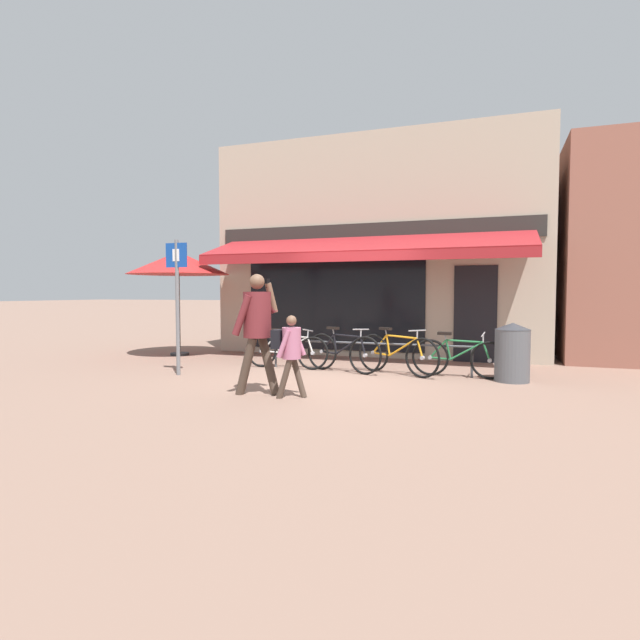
{
  "coord_description": "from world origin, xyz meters",
  "views": [
    {
      "loc": [
        2.75,
        -8.35,
        1.51
      ],
      "look_at": [
        -0.08,
        -0.42,
        1.05
      ],
      "focal_mm": 28.0,
      "sensor_mm": 36.0,
      "label": 1
    }
  ],
  "objects_px": {
    "bicycle_black": "(343,352)",
    "cafe_parasol": "(178,263)",
    "bicycle_silver": "(287,351)",
    "bicycle_green": "(459,357)",
    "pedestrian_child": "(289,347)",
    "bicycle_orange": "(397,354)",
    "parking_sign": "(177,293)",
    "pedestrian_adult": "(257,321)",
    "litter_bin": "(512,352)"
  },
  "relations": [
    {
      "from": "bicycle_black",
      "to": "bicycle_green",
      "type": "distance_m",
      "value": 2.14
    },
    {
      "from": "pedestrian_adult",
      "to": "parking_sign",
      "type": "relative_size",
      "value": 0.73
    },
    {
      "from": "bicycle_orange",
      "to": "litter_bin",
      "type": "xyz_separation_m",
      "value": [
        1.99,
        -0.06,
        0.12
      ]
    },
    {
      "from": "pedestrian_child",
      "to": "cafe_parasol",
      "type": "distance_m",
      "value": 5.89
    },
    {
      "from": "bicycle_black",
      "to": "bicycle_orange",
      "type": "xyz_separation_m",
      "value": [
        1.03,
        0.04,
        0.0
      ]
    },
    {
      "from": "litter_bin",
      "to": "pedestrian_child",
      "type": "bearing_deg",
      "value": -140.89
    },
    {
      "from": "cafe_parasol",
      "to": "pedestrian_adult",
      "type": "bearing_deg",
      "value": -42.39
    },
    {
      "from": "parking_sign",
      "to": "cafe_parasol",
      "type": "relative_size",
      "value": 0.99
    },
    {
      "from": "bicycle_black",
      "to": "bicycle_green",
      "type": "height_order",
      "value": "bicycle_black"
    },
    {
      "from": "bicycle_silver",
      "to": "bicycle_green",
      "type": "bearing_deg",
      "value": 0.2
    },
    {
      "from": "pedestrian_child",
      "to": "parking_sign",
      "type": "distance_m",
      "value": 3.03
    },
    {
      "from": "bicycle_green",
      "to": "parking_sign",
      "type": "relative_size",
      "value": 0.69
    },
    {
      "from": "parking_sign",
      "to": "bicycle_orange",
      "type": "bearing_deg",
      "value": 20.54
    },
    {
      "from": "bicycle_orange",
      "to": "pedestrian_child",
      "type": "relative_size",
      "value": 1.4
    },
    {
      "from": "bicycle_green",
      "to": "bicycle_orange",
      "type": "bearing_deg",
      "value": -174.19
    },
    {
      "from": "bicycle_orange",
      "to": "pedestrian_adult",
      "type": "height_order",
      "value": "pedestrian_adult"
    },
    {
      "from": "cafe_parasol",
      "to": "bicycle_silver",
      "type": "bearing_deg",
      "value": -17.45
    },
    {
      "from": "bicycle_black",
      "to": "parking_sign",
      "type": "bearing_deg",
      "value": -135.19
    },
    {
      "from": "pedestrian_adult",
      "to": "parking_sign",
      "type": "xyz_separation_m",
      "value": [
        -2.17,
        1.09,
        0.42
      ]
    },
    {
      "from": "pedestrian_child",
      "to": "bicycle_orange",
      "type": "bearing_deg",
      "value": 62.23
    },
    {
      "from": "bicycle_green",
      "to": "pedestrian_child",
      "type": "height_order",
      "value": "pedestrian_child"
    },
    {
      "from": "bicycle_orange",
      "to": "pedestrian_adult",
      "type": "distance_m",
      "value": 3.05
    },
    {
      "from": "pedestrian_child",
      "to": "bicycle_black",
      "type": "bearing_deg",
      "value": 84.13
    },
    {
      "from": "bicycle_black",
      "to": "cafe_parasol",
      "type": "distance_m",
      "value": 4.94
    },
    {
      "from": "parking_sign",
      "to": "litter_bin",
      "type": "bearing_deg",
      "value": 13.18
    },
    {
      "from": "bicycle_orange",
      "to": "bicycle_black",
      "type": "bearing_deg",
      "value": -152.34
    },
    {
      "from": "bicycle_black",
      "to": "pedestrian_child",
      "type": "height_order",
      "value": "pedestrian_child"
    },
    {
      "from": "bicycle_orange",
      "to": "bicycle_green",
      "type": "height_order",
      "value": "bicycle_orange"
    },
    {
      "from": "bicycle_orange",
      "to": "pedestrian_child",
      "type": "xyz_separation_m",
      "value": [
        -1.06,
        -2.54,
        0.35
      ]
    },
    {
      "from": "litter_bin",
      "to": "cafe_parasol",
      "type": "xyz_separation_m",
      "value": [
        -7.48,
        1.12,
        1.71
      ]
    },
    {
      "from": "cafe_parasol",
      "to": "bicycle_orange",
      "type": "bearing_deg",
      "value": -10.85
    },
    {
      "from": "litter_bin",
      "to": "cafe_parasol",
      "type": "distance_m",
      "value": 7.75
    },
    {
      "from": "bicycle_orange",
      "to": "pedestrian_child",
      "type": "distance_m",
      "value": 2.78
    },
    {
      "from": "bicycle_silver",
      "to": "cafe_parasol",
      "type": "xyz_separation_m",
      "value": [
        -3.26,
        1.02,
        1.86
      ]
    },
    {
      "from": "bicycle_silver",
      "to": "bicycle_orange",
      "type": "height_order",
      "value": "bicycle_orange"
    },
    {
      "from": "bicycle_green",
      "to": "cafe_parasol",
      "type": "distance_m",
      "value": 6.92
    },
    {
      "from": "bicycle_orange",
      "to": "parking_sign",
      "type": "relative_size",
      "value": 0.68
    },
    {
      "from": "bicycle_silver",
      "to": "bicycle_green",
      "type": "distance_m",
      "value": 3.34
    },
    {
      "from": "bicycle_black",
      "to": "cafe_parasol",
      "type": "bearing_deg",
      "value": -175.54
    },
    {
      "from": "bicycle_black",
      "to": "cafe_parasol",
      "type": "xyz_separation_m",
      "value": [
        -4.46,
        1.1,
        1.83
      ]
    },
    {
      "from": "bicycle_green",
      "to": "pedestrian_child",
      "type": "bearing_deg",
      "value": -126.28
    },
    {
      "from": "bicycle_silver",
      "to": "parking_sign",
      "type": "bearing_deg",
      "value": -136.99
    },
    {
      "from": "pedestrian_child",
      "to": "cafe_parasol",
      "type": "height_order",
      "value": "cafe_parasol"
    },
    {
      "from": "bicycle_silver",
      "to": "bicycle_black",
      "type": "height_order",
      "value": "bicycle_black"
    },
    {
      "from": "bicycle_green",
      "to": "cafe_parasol",
      "type": "xyz_separation_m",
      "value": [
        -6.6,
        1.01,
        1.85
      ]
    },
    {
      "from": "bicycle_silver",
      "to": "bicycle_black",
      "type": "distance_m",
      "value": 1.2
    },
    {
      "from": "parking_sign",
      "to": "pedestrian_adult",
      "type": "bearing_deg",
      "value": -26.62
    },
    {
      "from": "bicycle_black",
      "to": "litter_bin",
      "type": "relative_size",
      "value": 1.65
    },
    {
      "from": "pedestrian_child",
      "to": "bicycle_silver",
      "type": "bearing_deg",
      "value": 109.24
    },
    {
      "from": "pedestrian_child",
      "to": "litter_bin",
      "type": "height_order",
      "value": "pedestrian_child"
    }
  ]
}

